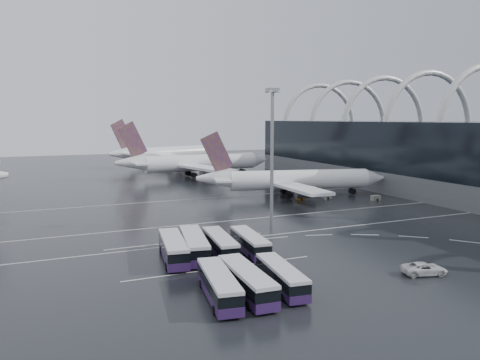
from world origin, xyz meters
name	(u,v)px	position (x,y,z in m)	size (l,w,h in m)	color
ground	(307,228)	(0.00, 0.00, 0.00)	(420.00, 420.00, 0.00)	black
terminal	(459,155)	(61.56, 19.84, 10.87)	(42.00, 160.00, 34.90)	#595B5E
lane_marking_near	(313,230)	(0.00, -2.00, 0.01)	(120.00, 0.25, 0.01)	silver
lane_marking_mid	(278,216)	(0.00, 12.00, 0.01)	(120.00, 0.25, 0.01)	silver
lane_marking_far	(229,196)	(0.00, 40.00, 0.01)	(120.00, 0.25, 0.01)	silver
bus_bay_line_south	(222,268)	(-24.00, -16.00, 0.01)	(28.00, 0.25, 0.01)	silver
bus_bay_line_north	(188,241)	(-24.00, 0.00, 0.01)	(28.00, 0.25, 0.01)	silver
airliner_main	(290,180)	(15.00, 33.26, 4.43)	(51.74, 44.70, 17.68)	white
airliner_gate_b	(194,163)	(4.36, 83.81, 5.02)	(57.73, 51.92, 20.06)	white
airliner_gate_c	(168,154)	(6.96, 129.49, 5.18)	(57.31, 52.12, 20.73)	white
bus_row_near_a	(173,248)	(-29.19, -9.66, 1.83)	(5.06, 13.84, 3.33)	#301645
bus_row_near_b	(194,245)	(-25.86, -9.33, 1.88)	(5.69, 14.20, 3.41)	#301645
bus_row_near_c	(220,244)	(-21.83, -9.85, 1.71)	(4.30, 12.85, 3.10)	#301645
bus_row_near_d	(250,242)	(-17.16, -10.67, 1.66)	(4.05, 12.49, 3.02)	#301645
bus_row_far_a	(219,285)	(-28.44, -26.48, 1.73)	(4.82, 13.11, 3.16)	#301645
bus_row_far_b	(247,281)	(-24.95, -26.61, 1.77)	(3.69, 13.21, 3.22)	#301645
bus_row_far_c	(281,276)	(-20.19, -26.51, 1.62)	(4.20, 12.22, 2.95)	#301645
van_curve_a	(424,269)	(0.05, -29.54, 0.84)	(2.77, 6.01, 1.67)	silver
floodlight_mast	(272,141)	(-6.49, 2.54, 16.65)	(2.03, 2.03, 26.48)	gray
gse_cart_belly_b	(327,197)	(22.16, 26.30, 0.61)	(2.24, 1.32, 1.22)	slate
gse_cart_belly_d	(376,198)	(32.43, 19.33, 0.65)	(2.37, 1.40, 1.29)	slate
gse_cart_belly_e	(300,197)	(15.34, 28.20, 0.54)	(1.99, 1.18, 1.09)	#C07819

